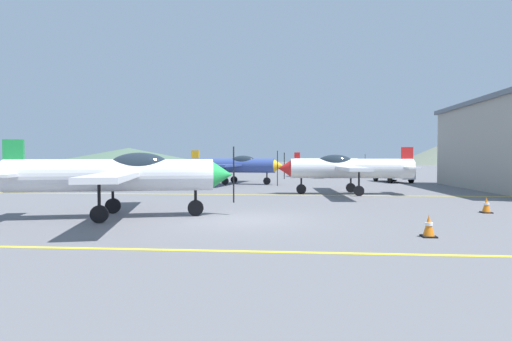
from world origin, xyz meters
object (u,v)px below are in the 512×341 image
object	(u,v)px
airplane_mid	(346,168)
traffic_cone_side	(486,205)
car_sedan	(393,172)
airplane_far	(236,165)
airplane_near	(121,174)
airplane_back	(328,163)
traffic_cone_front	(429,226)

from	to	relation	value
airplane_mid	traffic_cone_side	distance (m)	8.64
car_sedan	airplane_far	bearing A→B (deg)	-163.68
airplane_mid	airplane_near	bearing A→B (deg)	-132.70
airplane_far	traffic_cone_side	distance (m)	19.50
airplane_far	car_sedan	xyz separation A→B (m)	(13.01, 3.81, -0.66)
airplane_far	traffic_cone_side	world-z (taller)	airplane_far
airplane_back	airplane_far	bearing A→B (deg)	-122.90
airplane_near	car_sedan	bearing A→B (deg)	56.14
traffic_cone_side	car_sedan	bearing A→B (deg)	85.79
traffic_cone_front	traffic_cone_side	xyz separation A→B (m)	(3.74, 4.91, 0.00)
traffic_cone_front	airplane_far	bearing A→B (deg)	110.86
airplane_far	car_sedan	world-z (taller)	airplane_far
airplane_back	traffic_cone_front	world-z (taller)	airplane_back
airplane_near	traffic_cone_side	world-z (taller)	airplane_near
airplane_far	car_sedan	bearing A→B (deg)	16.32
airplane_far	airplane_back	xyz separation A→B (m)	(8.45, 13.06, 0.00)
airplane_near	car_sedan	size ratio (longest dim) A/B	1.94
traffic_cone_front	traffic_cone_side	distance (m)	6.17
airplane_near	traffic_cone_side	xyz separation A→B (m)	(13.14, 2.26, -1.22)
airplane_mid	airplane_far	distance (m)	11.04
airplane_near	airplane_back	world-z (taller)	same
airplane_near	traffic_cone_front	size ratio (longest dim) A/B	15.06
car_sedan	traffic_cone_front	size ratio (longest dim) A/B	7.77
airplane_back	car_sedan	distance (m)	10.33
airplane_far	traffic_cone_front	world-z (taller)	airplane_far
airplane_near	traffic_cone_side	size ratio (longest dim) A/B	15.06
car_sedan	traffic_cone_front	xyz separation A→B (m)	(-5.17, -24.37, -0.56)
airplane_far	airplane_near	bearing A→B (deg)	-94.99
airplane_back	traffic_cone_side	world-z (taller)	airplane_back
airplane_near	airplane_far	distance (m)	17.98
airplane_back	airplane_mid	bearing A→B (deg)	-92.79
traffic_cone_side	traffic_cone_front	bearing A→B (deg)	-127.30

